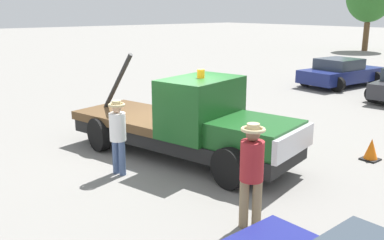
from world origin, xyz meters
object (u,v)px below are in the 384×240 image
Objects in this scene: tow_truck at (191,124)px; person_at_hood at (118,131)px; traffic_cone at (371,150)px; person_near_truck at (252,168)px; parked_car_navy at (340,73)px.

tow_truck is 1.90m from person_at_hood.
tow_truck reaches higher than traffic_cone.
person_near_truck is at bearing -85.22° from traffic_cone.
tow_truck reaches higher than parked_car_navy.
parked_car_navy is at bearing 125.67° from traffic_cone.
traffic_cone is (2.89, 3.39, -0.65)m from tow_truck.
person_near_truck is 1.08× the size of person_at_hood.
tow_truck is 3.58m from person_near_truck.
parked_car_navy is 10.94m from traffic_cone.
tow_truck is at bearing -155.96° from person_near_truck.
tow_truck reaches higher than person_at_hood.
person_near_truck is 0.41× the size of parked_car_navy.
traffic_cone is (6.38, -8.89, -0.39)m from parked_car_navy.
parked_car_navy is (-3.49, 12.27, -0.25)m from tow_truck.
parked_car_navy is at bearing 177.34° from person_at_hood.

